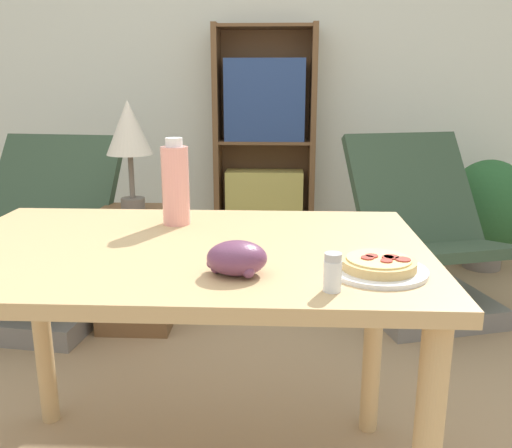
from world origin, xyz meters
name	(u,v)px	position (x,y,z in m)	size (l,w,h in m)	color
wall_back	(239,58)	(0.00, 2.62, 1.30)	(8.00, 0.05, 2.60)	silver
dining_table	(185,284)	(0.05, 0.09, 0.64)	(1.22, 0.77, 0.74)	tan
pizza_on_plate	(378,266)	(0.50, -0.09, 0.76)	(0.21, 0.21, 0.04)	white
grape_bunch	(236,258)	(0.20, -0.12, 0.78)	(0.13, 0.10, 0.07)	#6B3856
drink_bottle	(176,184)	(-0.01, 0.30, 0.86)	(0.08, 0.08, 0.25)	pink
salt_shaker	(333,272)	(0.39, -0.20, 0.78)	(0.04, 0.04, 0.08)	white
lounge_chair_near	(40,264)	(-0.87, 1.24, 0.29)	(0.72, 0.83, 0.88)	slate
lounge_chair_far	(424,257)	(1.02, 1.43, 0.29)	(0.80, 0.90, 0.88)	slate
bookshelf	(265,151)	(0.18, 2.46, 0.69)	(0.67, 0.26, 1.51)	brown
side_table	(137,268)	(-0.39, 1.21, 0.28)	(0.34, 0.34, 0.56)	brown
table_lamp	(129,133)	(-0.39, 1.21, 0.92)	(0.21, 0.21, 0.50)	#665B51
potted_plant_floor	(487,210)	(1.57, 2.12, 0.37)	(0.51, 0.43, 0.69)	#70665B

